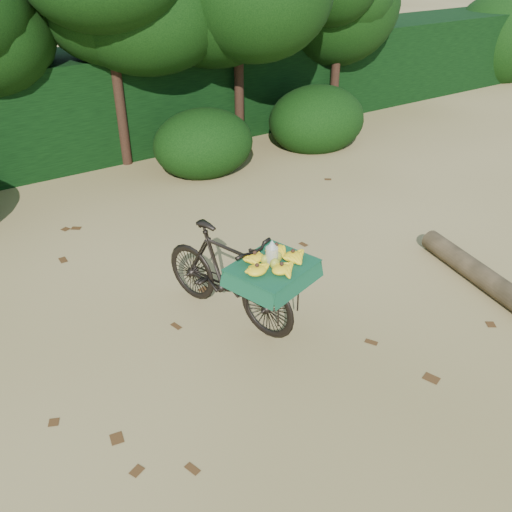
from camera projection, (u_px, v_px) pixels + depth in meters
ground at (277, 326)px, 5.78m from camera, size 80.00×80.00×0.00m
vendor_bicycle at (229, 274)px, 5.66m from camera, size 1.12×1.90×1.07m
hedge_backdrop at (77, 107)px, 9.83m from camera, size 26.00×1.80×1.80m
tree_row at (39, 54)px, 8.38m from camera, size 14.50×2.00×4.00m
bush_clumps at (150, 158)px, 8.86m from camera, size 8.80×1.70×0.90m
leaf_litter at (244, 297)px, 6.24m from camera, size 7.00×7.30×0.01m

